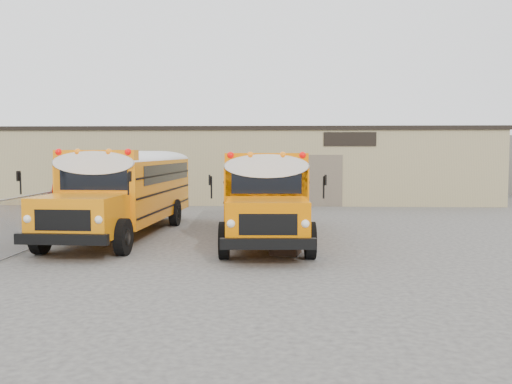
{
  "coord_description": "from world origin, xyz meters",
  "views": [
    {
      "loc": [
        2.21,
        -18.03,
        3.21
      ],
      "look_at": [
        1.12,
        4.38,
        1.6
      ],
      "focal_mm": 40.0,
      "sensor_mm": 36.0,
      "label": 1
    }
  ],
  "objects_px": {
    "tarp_bundle": "(286,233)",
    "car_dark": "(79,201)",
    "school_bus_left": "(169,177)",
    "school_bus_right": "(263,179)"
  },
  "relations": [
    {
      "from": "school_bus_left",
      "to": "car_dark",
      "type": "xyz_separation_m",
      "value": [
        -4.7,
        0.08,
        -1.24
      ]
    },
    {
      "from": "school_bus_left",
      "to": "school_bus_right",
      "type": "xyz_separation_m",
      "value": [
        4.78,
        -0.77,
        -0.06
      ]
    },
    {
      "from": "school_bus_left",
      "to": "car_dark",
      "type": "height_order",
      "value": "school_bus_left"
    },
    {
      "from": "school_bus_left",
      "to": "car_dark",
      "type": "distance_m",
      "value": 4.86
    },
    {
      "from": "tarp_bundle",
      "to": "school_bus_right",
      "type": "bearing_deg",
      "value": 96.11
    },
    {
      "from": "tarp_bundle",
      "to": "car_dark",
      "type": "bearing_deg",
      "value": 133.54
    },
    {
      "from": "school_bus_right",
      "to": "car_dark",
      "type": "bearing_deg",
      "value": 174.87
    },
    {
      "from": "school_bus_left",
      "to": "school_bus_right",
      "type": "distance_m",
      "value": 4.84
    },
    {
      "from": "car_dark",
      "to": "school_bus_right",
      "type": "bearing_deg",
      "value": -70.0
    },
    {
      "from": "school_bus_right",
      "to": "tarp_bundle",
      "type": "bearing_deg",
      "value": -83.89
    }
  ]
}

